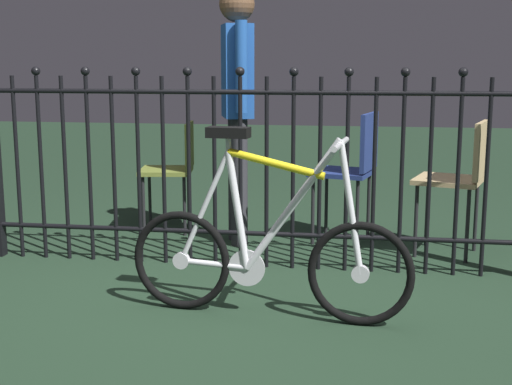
% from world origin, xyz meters
% --- Properties ---
extents(ground_plane, '(20.00, 20.00, 0.00)m').
position_xyz_m(ground_plane, '(0.00, 0.00, 0.00)').
color(ground_plane, '#1D3121').
extents(iron_fence, '(3.31, 0.07, 1.24)m').
position_xyz_m(iron_fence, '(-0.07, 0.74, 0.62)').
color(iron_fence, black).
rests_on(iron_fence, ground).
extents(bicycle, '(1.37, 0.40, 0.91)m').
position_xyz_m(bicycle, '(0.21, -0.09, 0.32)').
color(bicycle, black).
rests_on(bicycle, ground).
extents(chair_olive, '(0.41, 0.41, 0.79)m').
position_xyz_m(chair_olive, '(-0.68, 1.55, 0.49)').
color(chair_olive, black).
rests_on(chair_olive, ground).
extents(chair_navy, '(0.46, 0.46, 0.88)m').
position_xyz_m(chair_navy, '(0.59, 1.40, 0.54)').
color(chair_navy, black).
rests_on(chair_navy, ground).
extents(chair_tan, '(0.49, 0.49, 0.85)m').
position_xyz_m(chair_tan, '(1.25, 1.17, 0.53)').
color(chair_tan, black).
rests_on(chair_tan, ground).
extents(person_visitor, '(0.26, 0.46, 1.69)m').
position_xyz_m(person_visitor, '(-0.18, 1.30, 1.02)').
color(person_visitor, '#2D2D33').
rests_on(person_visitor, ground).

